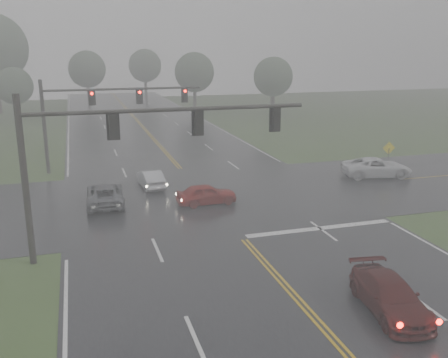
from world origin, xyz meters
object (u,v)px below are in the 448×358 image
object	(u,v)px
pickup_white	(376,177)
signal_gantry_near	(117,143)
sedan_red	(207,204)
sedan_silver	(151,188)
car_grey	(106,205)
sedan_maroon	(388,312)
signal_gantry_far	(94,107)

from	to	relation	value
pickup_white	signal_gantry_near	xyz separation A→B (m)	(-19.96, -9.15, 5.41)
sedan_red	signal_gantry_near	xyz separation A→B (m)	(-5.83, -6.28, 5.41)
sedan_red	sedan_silver	world-z (taller)	sedan_red
sedan_red	pickup_white	bearing A→B (deg)	-80.61
car_grey	sedan_red	bearing A→B (deg)	166.88
sedan_red	sedan_silver	xyz separation A→B (m)	(-2.80, 4.79, 0.00)
sedan_silver	car_grey	distance (m)	4.53
sedan_maroon	signal_gantry_near	world-z (taller)	signal_gantry_near
signal_gantry_near	signal_gantry_far	xyz separation A→B (m)	(-0.25, 17.53, -0.34)
signal_gantry_far	sedan_maroon	bearing A→B (deg)	-70.32
sedan_red	car_grey	bearing A→B (deg)	72.34
signal_gantry_near	pickup_white	bearing A→B (deg)	24.62
sedan_maroon	car_grey	size ratio (longest dim) A/B	0.92
sedan_silver	sedan_red	bearing A→B (deg)	115.86
sedan_maroon	signal_gantry_far	bearing A→B (deg)	117.77
sedan_maroon	sedan_red	bearing A→B (deg)	110.40
sedan_maroon	sedan_silver	size ratio (longest dim) A/B	1.16
sedan_maroon	car_grey	distance (m)	18.89
signal_gantry_near	sedan_maroon	bearing A→B (deg)	-43.03
pickup_white	signal_gantry_far	bearing A→B (deg)	79.16
car_grey	pickup_white	bearing A→B (deg)	-174.26
car_grey	signal_gantry_near	distance (m)	9.65
sedan_silver	signal_gantry_far	size ratio (longest dim) A/B	0.31
sedan_silver	signal_gantry_near	world-z (taller)	signal_gantry_near
sedan_maroon	sedan_red	xyz separation A→B (m)	(-3.21, 14.72, 0.00)
sedan_silver	signal_gantry_near	xyz separation A→B (m)	(-3.03, -11.07, 5.41)
sedan_maroon	signal_gantry_far	xyz separation A→B (m)	(-9.29, 25.97, 5.07)
sedan_red	sedan_silver	bearing A→B (deg)	28.23
sedan_maroon	car_grey	bearing A→B (deg)	127.69
sedan_silver	signal_gantry_far	bearing A→B (deg)	-67.61
pickup_white	signal_gantry_far	xyz separation A→B (m)	(-20.21, 8.38, 5.07)
pickup_white	signal_gantry_near	size ratio (longest dim) A/B	0.39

